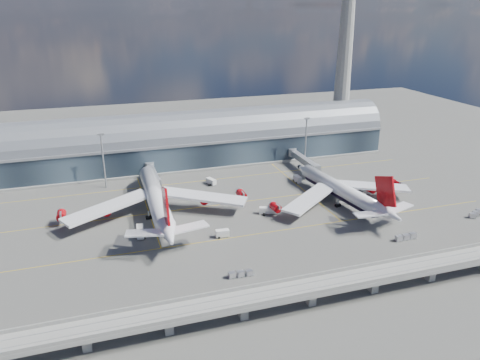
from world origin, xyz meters
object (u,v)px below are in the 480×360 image
object	(u,v)px
control_tower	(345,57)
service_truck_4	(297,179)
service_truck_5	(211,181)
service_truck_1	(222,233)
floodlight_mast_left	(103,159)
airliner_right	(342,191)
floodlight_mast_right	(306,141)
airliner_left	(156,200)
cargo_train_2	(476,214)
service_truck_0	(140,232)
cargo_train_1	(406,237)
service_truck_2	(269,210)
service_truck_3	(365,188)
cargo_train_0	(241,274)

from	to	relation	value
control_tower	service_truck_4	size ratio (longest dim) A/B	19.69
control_tower	service_truck_5	world-z (taller)	control_tower
service_truck_1	floodlight_mast_left	bearing A→B (deg)	34.35
control_tower	airliner_right	size ratio (longest dim) A/B	1.51
floodlight_mast_right	airliner_right	distance (m)	50.53
service_truck_4	control_tower	bearing A→B (deg)	44.56
airliner_left	floodlight_mast_right	bearing A→B (deg)	26.04
airliner_right	service_truck_5	xyz separation A→B (m)	(-46.53, 38.72, -4.22)
cargo_train_2	service_truck_0	bearing A→B (deg)	103.59
floodlight_mast_left	service_truck_1	xyz separation A→B (m)	(37.49, -63.31, -12.23)
floodlight_mast_right	airliner_left	bearing A→B (deg)	-155.14
control_tower	service_truck_0	bearing A→B (deg)	-147.08
service_truck_1	cargo_train_1	world-z (taller)	service_truck_1
service_truck_5	cargo_train_2	world-z (taller)	service_truck_5
floodlight_mast_left	airliner_left	world-z (taller)	floodlight_mast_left
service_truck_2	cargo_train_2	xyz separation A→B (m)	(77.51, -27.38, -0.43)
airliner_right	service_truck_3	distance (m)	19.29
floodlight_mast_right	service_truck_3	xyz separation A→B (m)	(10.42, -41.03, -11.97)
service_truck_2	service_truck_3	world-z (taller)	service_truck_3
service_truck_0	service_truck_3	size ratio (longest dim) A/B	1.10
service_truck_2	service_truck_4	xyz separation A→B (m)	(25.77, 28.99, 0.10)
floodlight_mast_right	cargo_train_0	xyz separation A→B (m)	(-64.42, -90.44, -12.70)
floodlight_mast_left	airliner_left	xyz separation A→B (m)	(17.78, -38.09, -6.76)
control_tower	floodlight_mast_left	size ratio (longest dim) A/B	4.01
floodlight_mast_right	service_truck_1	size ratio (longest dim) A/B	5.21
floodlight_mast_right	service_truck_3	world-z (taller)	floodlight_mast_right
airliner_left	cargo_train_0	distance (m)	55.61
control_tower	cargo_train_1	distance (m)	129.35
airliner_left	service_truck_3	distance (m)	92.84
cargo_train_2	control_tower	bearing A→B (deg)	25.77
airliner_right	service_truck_1	world-z (taller)	airliner_right
airliner_left	service_truck_0	size ratio (longest dim) A/B	10.20
floodlight_mast_right	airliner_right	world-z (taller)	floodlight_mast_right
cargo_train_1	cargo_train_2	size ratio (longest dim) A/B	1.03
control_tower	cargo_train_1	xyz separation A→B (m)	(-35.76, -113.53, -50.62)
service_truck_1	service_truck_3	bearing A→B (deg)	-69.29
control_tower	cargo_train_1	bearing A→B (deg)	-107.48
service_truck_0	service_truck_1	distance (m)	29.85
floodlight_mast_left	cargo_train_1	size ratio (longest dim) A/B	2.92
control_tower	service_truck_3	world-z (taller)	control_tower
airliner_right	service_truck_1	distance (m)	57.89
floodlight_mast_left	control_tower	bearing A→B (deg)	11.72
airliner_left	cargo_train_0	world-z (taller)	airliner_left
control_tower	service_truck_5	bearing A→B (deg)	-156.23
cargo_train_0	cargo_train_1	world-z (taller)	cargo_train_1
airliner_right	service_truck_4	xyz separation A→B (m)	(-7.07, 28.79, -4.08)
service_truck_5	cargo_train_1	world-z (taller)	service_truck_5
service_truck_2	cargo_train_1	size ratio (longest dim) A/B	0.89
airliner_left	service_truck_4	distance (m)	71.07
airliner_left	service_truck_2	distance (m)	44.80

